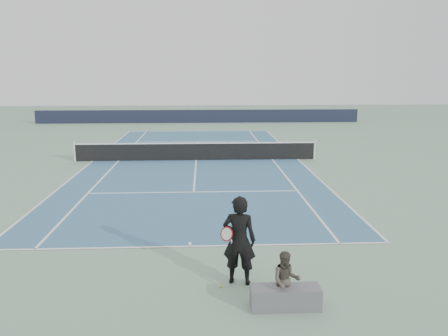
{
  "coord_description": "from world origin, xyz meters",
  "views": [
    {
      "loc": [
        0.4,
        -22.97,
        4.61
      ],
      "look_at": [
        1.16,
        -7.0,
        1.1
      ],
      "focal_mm": 35.0,
      "sensor_mm": 36.0,
      "label": 1
    }
  ],
  "objects_px": {
    "tennis_player": "(239,240)",
    "tennis_ball": "(220,286)",
    "tennis_net": "(196,151)",
    "spectator_bench": "(286,288)"
  },
  "relations": [
    {
      "from": "tennis_player",
      "to": "tennis_ball",
      "type": "xyz_separation_m",
      "value": [
        -0.42,
        -0.21,
        -0.98
      ]
    },
    {
      "from": "tennis_net",
      "to": "tennis_player",
      "type": "relative_size",
      "value": 6.38
    },
    {
      "from": "tennis_player",
      "to": "tennis_ball",
      "type": "distance_m",
      "value": 1.09
    },
    {
      "from": "tennis_player",
      "to": "spectator_bench",
      "type": "height_order",
      "value": "tennis_player"
    },
    {
      "from": "tennis_player",
      "to": "spectator_bench",
      "type": "bearing_deg",
      "value": -52.94
    },
    {
      "from": "tennis_net",
      "to": "tennis_player",
      "type": "xyz_separation_m",
      "value": [
        1.16,
        -13.99,
        0.51
      ]
    },
    {
      "from": "tennis_player",
      "to": "spectator_bench",
      "type": "relative_size",
      "value": 1.43
    },
    {
      "from": "tennis_net",
      "to": "spectator_bench",
      "type": "xyz_separation_m",
      "value": [
        2.0,
        -15.1,
        -0.09
      ]
    },
    {
      "from": "tennis_net",
      "to": "spectator_bench",
      "type": "distance_m",
      "value": 15.23
    },
    {
      "from": "tennis_net",
      "to": "tennis_ball",
      "type": "bearing_deg",
      "value": -87.02
    }
  ]
}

